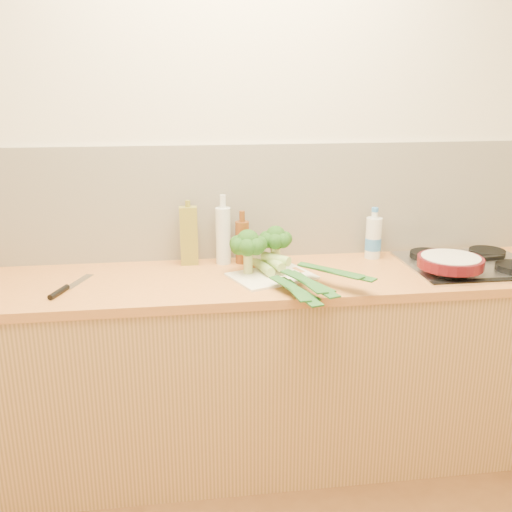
{
  "coord_description": "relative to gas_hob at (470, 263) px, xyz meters",
  "views": [
    {
      "loc": [
        -0.3,
        -1.14,
        1.7
      ],
      "look_at": [
        0.01,
        1.1,
        1.02
      ],
      "focal_mm": 40.0,
      "sensor_mm": 36.0,
      "label": 1
    }
  ],
  "objects": [
    {
      "name": "gas_hob",
      "position": [
        0.0,
        0.0,
        0.0
      ],
      "size": [
        0.58,
        0.5,
        0.04
      ],
      "color": "silver",
      "rests_on": "counter"
    },
    {
      "name": "amber_bottle",
      "position": [
        -1.03,
        0.2,
        0.09
      ],
      "size": [
        0.06,
        0.06,
        0.25
      ],
      "color": "brown",
      "rests_on": "counter"
    },
    {
      "name": "broccoli_right",
      "position": [
        -0.9,
        0.07,
        0.13
      ],
      "size": [
        0.15,
        0.15,
        0.19
      ],
      "color": "#A9B66A",
      "rests_on": "chopping_board"
    },
    {
      "name": "counter",
      "position": [
        -1.02,
        0.0,
        -0.46
      ],
      "size": [
        3.2,
        0.62,
        0.9
      ],
      "color": "tan",
      "rests_on": "ground"
    },
    {
      "name": "oil_tin",
      "position": [
        -1.28,
        0.21,
        0.12
      ],
      "size": [
        0.08,
        0.05,
        0.3
      ],
      "color": "olive",
      "rests_on": "counter"
    },
    {
      "name": "glass_bottle",
      "position": [
        -1.12,
        0.21,
        0.12
      ],
      "size": [
        0.07,
        0.07,
        0.32
      ],
      "color": "silver",
      "rests_on": "counter"
    },
    {
      "name": "leek_front",
      "position": [
        -0.94,
        -0.04,
        0.02
      ],
      "size": [
        0.23,
        0.72,
        0.04
      ],
      "rotation": [
        0.0,
        0.0,
        0.25
      ],
      "color": "white",
      "rests_on": "chopping_board"
    },
    {
      "name": "chefs_knife",
      "position": [
        -1.79,
        -0.09,
        -0.01
      ],
      "size": [
        0.14,
        0.31,
        0.02
      ],
      "rotation": [
        0.0,
        0.0,
        -0.36
      ],
      "color": "silver",
      "rests_on": "counter"
    },
    {
      "name": "water_bottle",
      "position": [
        -0.4,
        0.2,
        0.08
      ],
      "size": [
        0.08,
        0.08,
        0.23
      ],
      "color": "silver",
      "rests_on": "counter"
    },
    {
      "name": "leek_mid",
      "position": [
        -0.89,
        -0.07,
        0.04
      ],
      "size": [
        0.25,
        0.62,
        0.04
      ],
      "rotation": [
        0.0,
        0.0,
        0.33
      ],
      "color": "white",
      "rests_on": "chopping_board"
    },
    {
      "name": "room_shell",
      "position": [
        -1.02,
        0.29,
        0.26
      ],
      "size": [
        3.5,
        3.5,
        3.5
      ],
      "color": "beige",
      "rests_on": "ground"
    },
    {
      "name": "broccoli_left",
      "position": [
        -1.03,
        0.02,
        0.13
      ],
      "size": [
        0.16,
        0.17,
        0.2
      ],
      "color": "#A9B66A",
      "rests_on": "chopping_board"
    },
    {
      "name": "leek_back",
      "position": [
        -0.85,
        -0.04,
        0.05
      ],
      "size": [
        0.48,
        0.5,
        0.04
      ],
      "rotation": [
        0.0,
        0.0,
        0.76
      ],
      "color": "white",
      "rests_on": "chopping_board"
    },
    {
      "name": "chopping_board",
      "position": [
        -0.93,
        -0.03,
        -0.01
      ],
      "size": [
        0.41,
        0.36,
        0.01
      ],
      "primitive_type": "cube",
      "rotation": [
        0.0,
        0.0,
        0.38
      ],
      "color": "white",
      "rests_on": "counter"
    },
    {
      "name": "skillet",
      "position": [
        -0.15,
        -0.11,
        0.05
      ],
      "size": [
        0.41,
        0.28,
        0.05
      ],
      "rotation": [
        0.0,
        0.0,
        0.16
      ],
      "color": "#4C0C13",
      "rests_on": "gas_hob"
    }
  ]
}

